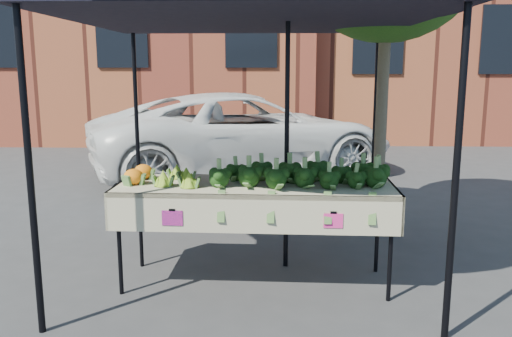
% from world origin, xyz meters
% --- Properties ---
extents(ground, '(90.00, 90.00, 0.00)m').
position_xyz_m(ground, '(0.00, 0.00, 0.00)').
color(ground, '#323234').
extents(table, '(2.42, 0.87, 0.90)m').
position_xyz_m(table, '(-0.13, -0.03, 0.45)').
color(table, '#BBB397').
rests_on(table, ground).
extents(canopy, '(3.16, 3.16, 2.74)m').
position_xyz_m(canopy, '(-0.20, 0.46, 1.37)').
color(canopy, black).
rests_on(canopy, ground).
extents(broccoli_heap, '(1.57, 0.54, 0.23)m').
position_xyz_m(broccoli_heap, '(0.26, -0.01, 1.01)').
color(broccoli_heap, black).
rests_on(broccoli_heap, table).
extents(romanesco_cluster, '(0.40, 0.54, 0.17)m').
position_xyz_m(romanesco_cluster, '(-0.80, 0.00, 0.99)').
color(romanesco_cluster, '#99B431').
rests_on(romanesco_cluster, table).
extents(cauliflower_pair, '(0.20, 0.40, 0.16)m').
position_xyz_m(cauliflower_pair, '(-1.17, 0.03, 0.98)').
color(cauliflower_pair, orange).
rests_on(cauliflower_pair, table).
extents(vehicle, '(2.29, 2.82, 5.30)m').
position_xyz_m(vehicle, '(-0.50, 4.74, 2.65)').
color(vehicle, white).
rests_on(vehicle, ground).
extents(street_tree, '(1.92, 1.92, 3.79)m').
position_xyz_m(street_tree, '(1.23, 1.47, 1.90)').
color(street_tree, '#1E4C14').
rests_on(street_tree, ground).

